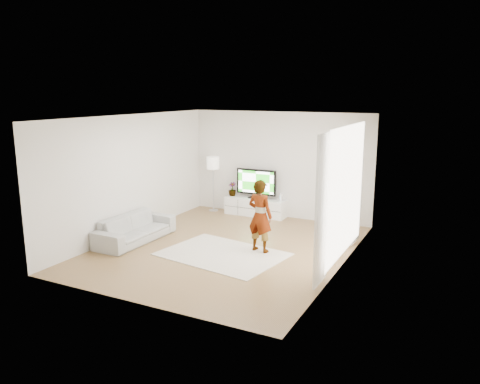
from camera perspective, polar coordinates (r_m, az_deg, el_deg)
The scene contains 17 objects.
floor at distance 10.16m, azimuth -1.73°, elevation -6.85°, with size 6.00×6.00×0.00m, color olive.
ceiling at distance 9.62m, azimuth -1.84°, elevation 9.12°, with size 6.00×6.00×0.00m, color white.
wall_left at distance 11.19m, azimuth -13.11°, elevation 2.02°, with size 0.02×6.00×2.80m, color silver.
wall_right at distance 8.90m, azimuth 12.50°, elevation -0.52°, with size 0.02×6.00×2.80m, color silver.
wall_back at distance 12.47m, azimuth 4.82°, elevation 3.31°, with size 5.00×0.02×2.80m, color silver.
wall_front at distance 7.37m, azimuth -13.01°, elevation -3.17°, with size 5.00×0.02×2.80m, color silver.
window at distance 9.18m, azimuth 12.86°, elevation 0.16°, with size 0.01×2.60×2.50m, color white.
curtain_near at distance 8.00m, azimuth 9.99°, elevation -2.21°, with size 0.04×0.70×2.60m, color white.
curtain_far at distance 10.46m, azimuth 14.16°, elevation 0.99°, with size 0.04×0.70×2.60m, color white.
media_console at distance 12.72m, azimuth 1.92°, elevation -1.82°, with size 1.69×0.48×0.47m.
television at distance 12.60m, azimuth 2.00°, elevation 1.15°, with size 1.14×0.22×0.79m.
game_console at distance 12.36m, azimuth 5.04°, elevation -0.66°, with size 0.07×0.16×0.21m.
potted_plant at distance 12.93m, azimuth -0.95°, elevation 0.36°, with size 0.21×0.21×0.38m, color #3F7238.
rug at distance 9.78m, azimuth -2.14°, elevation -7.58°, with size 2.44×1.75×0.01m, color beige.
player at distance 9.73m, azimuth 2.46°, elevation -2.93°, with size 0.56×0.37×1.53m, color #334772.
sofa at distance 10.81m, azimuth -12.65°, elevation -4.33°, with size 2.03×0.79×0.59m, color #AAAAA5.
floor_lamp at distance 13.03m, azimuth -3.31°, elevation 3.26°, with size 0.34×0.34×1.53m.
Camera 1 is at (4.60, -8.44, 3.31)m, focal length 35.00 mm.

